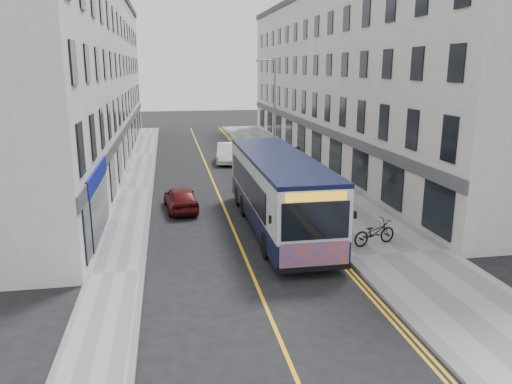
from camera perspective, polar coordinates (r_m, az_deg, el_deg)
name	(u,v)px	position (r m, az deg, el deg)	size (l,w,h in m)	color
ground	(244,254)	(20.58, -1.40, -7.13)	(140.00, 140.00, 0.00)	black
pavement_east	(310,182)	(33.12, 6.16, 1.12)	(4.50, 64.00, 0.12)	gray
pavement_west	(135,189)	(31.91, -13.63, 0.30)	(2.00, 64.00, 0.12)	gray
kerb_east	(277,183)	(32.57, 2.36, 0.98)	(0.18, 64.00, 0.13)	slate
kerb_west	(152,189)	(31.86, -11.84, 0.39)	(0.18, 64.00, 0.13)	slate
road_centre_line	(215,187)	(31.98, -4.66, 0.58)	(0.12, 64.00, 0.01)	#F5A915
road_dbl_yellow_inner	(270,185)	(32.50, 1.58, 0.84)	(0.10, 64.00, 0.01)	#F5A915
road_dbl_yellow_outer	(273,185)	(32.54, 1.93, 0.86)	(0.10, 64.00, 0.01)	#F5A915
terrace_east	(343,79)	(42.49, 9.93, 12.61)	(6.00, 46.00, 13.00)	silver
terrace_west	(82,80)	(40.45, -19.23, 11.99)	(6.00, 46.00, 13.00)	white
streetlamp	(273,114)	(33.85, 1.98, 8.89)	(1.32, 0.18, 8.00)	gray
city_bus	(278,189)	(23.24, 2.53, 0.30)	(2.81, 12.06, 3.50)	black
bicycle	(374,232)	(21.73, 13.38, -4.52)	(0.72, 2.05, 1.08)	black
pedestrian_near	(323,178)	(30.14, 7.68, 1.55)	(0.62, 0.41, 1.70)	#996445
pedestrian_far	(298,161)	(34.75, 4.78, 3.55)	(0.97, 0.76, 2.00)	black
car_white	(228,153)	(40.06, -3.26, 4.47)	(1.63, 4.66, 1.54)	white
car_maroon	(181,198)	(26.89, -8.60, -0.69)	(1.57, 3.89, 1.33)	#500D0E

